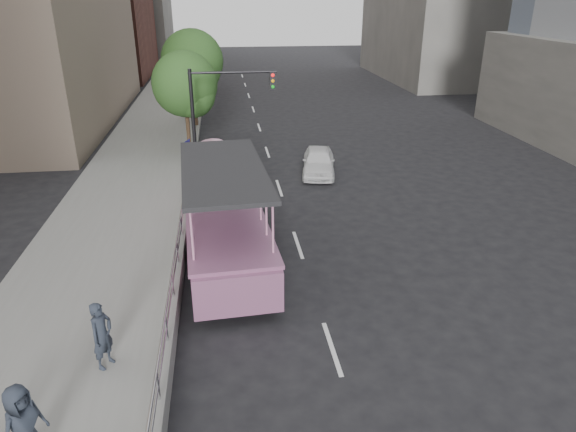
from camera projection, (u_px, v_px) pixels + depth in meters
name	position (u px, v px, depth m)	size (l,w,h in m)	color
ground	(284.00, 308.00, 14.97)	(160.00, 160.00, 0.00)	black
sidewalk	(132.00, 192.00, 23.31)	(5.50, 80.00, 0.30)	gray
kerb_wall	(179.00, 267.00, 16.22)	(0.24, 30.00, 0.36)	gray
guardrail	(177.00, 248.00, 15.96)	(0.07, 22.00, 0.71)	silver
duck_boat	(223.00, 212.00, 18.29)	(3.12, 10.32, 3.38)	black
car	(319.00, 161.00, 25.81)	(1.58, 3.91, 1.33)	white
pedestrian_near	(102.00, 335.00, 11.88)	(0.62, 0.41, 1.71)	#282E3A
pedestrian_far	(23.00, 426.00, 9.36)	(0.86, 0.56, 1.76)	#282E3A
parking_sign	(189.00, 166.00, 21.49)	(0.22, 0.62, 2.87)	black
traffic_signal	(217.00, 105.00, 24.73)	(4.20, 0.32, 5.20)	black
street_tree_near	(187.00, 87.00, 27.53)	(3.52, 3.52, 5.72)	#3A241A
street_tree_far	(194.00, 63.00, 32.81)	(3.97, 3.97, 6.45)	#3A241A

